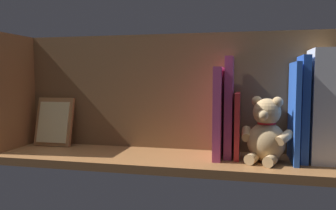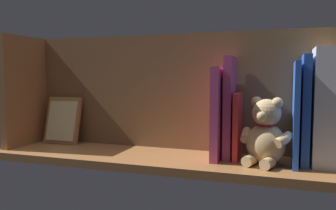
{
  "view_description": "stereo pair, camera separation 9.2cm",
  "coord_description": "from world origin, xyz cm",
  "px_view_note": "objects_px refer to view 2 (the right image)",
  "views": [
    {
      "loc": [
        -20.5,
        89.19,
        21.45
      ],
      "look_at": [
        0.0,
        0.0,
        13.93
      ],
      "focal_mm": 36.19,
      "sensor_mm": 36.0,
      "label": 1
    },
    {
      "loc": [
        -29.32,
        86.7,
        21.45
      ],
      "look_at": [
        0.0,
        0.0,
        13.93
      ],
      "focal_mm": 36.19,
      "sensor_mm": 36.0,
      "label": 2
    }
  ],
  "objects_px": {
    "dictionary_thick_white": "(325,107)",
    "picture_frame_leaning": "(63,120)",
    "book_0": "(305,110)",
    "teddy_bear": "(266,135)"
  },
  "relations": [
    {
      "from": "book_0",
      "to": "teddy_bear",
      "type": "distance_m",
      "value": 0.12
    },
    {
      "from": "dictionary_thick_white",
      "to": "teddy_bear",
      "type": "distance_m",
      "value": 0.16
    },
    {
      "from": "book_0",
      "to": "picture_frame_leaning",
      "type": "bearing_deg",
      "value": -2.41
    },
    {
      "from": "book_0",
      "to": "teddy_bear",
      "type": "height_order",
      "value": "book_0"
    },
    {
      "from": "teddy_bear",
      "to": "dictionary_thick_white",
      "type": "bearing_deg",
      "value": -144.46
    },
    {
      "from": "teddy_bear",
      "to": "picture_frame_leaning",
      "type": "height_order",
      "value": "teddy_bear"
    },
    {
      "from": "dictionary_thick_white",
      "to": "picture_frame_leaning",
      "type": "relative_size",
      "value": 1.89
    },
    {
      "from": "dictionary_thick_white",
      "to": "picture_frame_leaning",
      "type": "height_order",
      "value": "dictionary_thick_white"
    },
    {
      "from": "book_0",
      "to": "picture_frame_leaning",
      "type": "distance_m",
      "value": 0.73
    },
    {
      "from": "dictionary_thick_white",
      "to": "book_0",
      "type": "xyz_separation_m",
      "value": [
        0.05,
        -0.0,
        -0.01
      ]
    }
  ]
}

